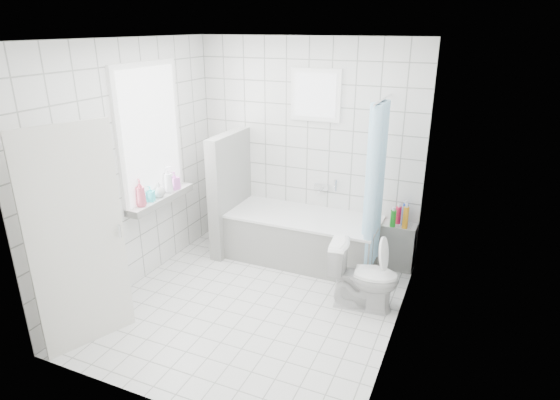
% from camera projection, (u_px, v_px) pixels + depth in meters
% --- Properties ---
extents(ground, '(3.00, 3.00, 0.00)m').
position_uv_depth(ground, '(254.00, 304.00, 4.84)').
color(ground, white).
rests_on(ground, ground).
extents(ceiling, '(3.00, 3.00, 0.00)m').
position_uv_depth(ceiling, '(248.00, 39.00, 3.93)').
color(ceiling, white).
rests_on(ceiling, ground).
extents(wall_back, '(2.80, 0.02, 2.60)m').
position_uv_depth(wall_back, '(307.00, 149.00, 5.67)').
color(wall_back, white).
rests_on(wall_back, ground).
extents(wall_front, '(2.80, 0.02, 2.60)m').
position_uv_depth(wall_front, '(150.00, 252.00, 3.10)').
color(wall_front, white).
rests_on(wall_front, ground).
extents(wall_left, '(0.02, 3.00, 2.60)m').
position_uv_depth(wall_left, '(133.00, 168.00, 4.91)').
color(wall_left, white).
rests_on(wall_left, ground).
extents(wall_right, '(0.02, 3.00, 2.60)m').
position_uv_depth(wall_right, '(403.00, 207.00, 3.87)').
color(wall_right, white).
rests_on(wall_right, ground).
extents(window_left, '(0.01, 0.90, 1.40)m').
position_uv_depth(window_left, '(151.00, 134.00, 5.04)').
color(window_left, white).
rests_on(window_left, wall_left).
extents(window_back, '(0.50, 0.01, 0.50)m').
position_uv_depth(window_back, '(315.00, 95.00, 5.37)').
color(window_back, white).
rests_on(window_back, wall_back).
extents(window_sill, '(0.18, 1.02, 0.08)m').
position_uv_depth(window_sill, '(161.00, 199.00, 5.29)').
color(window_sill, white).
rests_on(window_sill, wall_left).
extents(door, '(0.35, 0.75, 2.00)m').
position_uv_depth(door, '(78.00, 241.00, 3.95)').
color(door, silver).
rests_on(door, ground).
extents(bathtub, '(1.80, 0.77, 0.58)m').
position_uv_depth(bathtub, '(303.00, 238.00, 5.67)').
color(bathtub, white).
rests_on(bathtub, ground).
extents(partition_wall, '(0.15, 0.85, 1.50)m').
position_uv_depth(partition_wall, '(230.00, 193.00, 5.82)').
color(partition_wall, white).
rests_on(partition_wall, ground).
extents(tiled_ledge, '(0.40, 0.24, 0.55)m').
position_uv_depth(tiled_ledge, '(397.00, 246.00, 5.49)').
color(tiled_ledge, white).
rests_on(tiled_ledge, ground).
extents(toilet, '(0.72, 0.46, 0.70)m').
position_uv_depth(toilet, '(364.00, 276.00, 4.69)').
color(toilet, white).
rests_on(toilet, ground).
extents(curtain_rod, '(0.02, 0.80, 0.02)m').
position_uv_depth(curtain_rod, '(383.00, 100.00, 4.73)').
color(curtain_rod, silver).
rests_on(curtain_rod, wall_back).
extents(shower_curtain, '(0.14, 0.48, 1.78)m').
position_uv_depth(shower_curtain, '(374.00, 187.00, 4.94)').
color(shower_curtain, '#4AA7DA').
rests_on(shower_curtain, curtain_rod).
extents(tub_faucet, '(0.18, 0.06, 0.06)m').
position_uv_depth(tub_faucet, '(322.00, 187.00, 5.72)').
color(tub_faucet, silver).
rests_on(tub_faucet, wall_back).
extents(sill_bottles, '(0.16, 0.74, 0.31)m').
position_uv_depth(sill_bottles, '(159.00, 186.00, 5.20)').
color(sill_bottles, white).
rests_on(sill_bottles, window_sill).
extents(ledge_bottles, '(0.20, 0.18, 0.26)m').
position_uv_depth(ledge_bottles, '(401.00, 216.00, 5.32)').
color(ledge_bottles, red).
rests_on(ledge_bottles, tiled_ledge).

